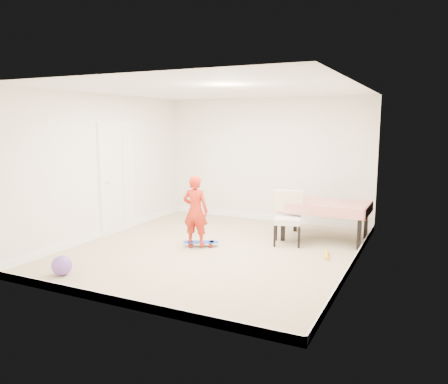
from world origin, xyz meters
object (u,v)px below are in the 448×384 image
at_px(child, 195,213).
at_px(dining_chair, 288,218).
at_px(dining_table, 325,221).
at_px(balloon, 62,265).
at_px(skateboard, 201,244).

bearing_deg(child, dining_chair, -154.46).
bearing_deg(dining_table, child, -142.02).
relative_size(dining_table, child, 1.25).
bearing_deg(dining_chair, balloon, -144.15).
bearing_deg(dining_chair, skateboard, -163.41).
bearing_deg(skateboard, dining_chair, 4.32).
distance_m(dining_table, balloon, 4.46).
xyz_separation_m(dining_table, child, (-1.85, -1.43, 0.25)).
height_order(dining_table, skateboard, dining_table).
height_order(dining_chair, balloon, dining_chair).
bearing_deg(skateboard, dining_table, 9.70).
bearing_deg(balloon, dining_chair, 50.71).
xyz_separation_m(dining_chair, balloon, (-2.33, -2.85, -0.32)).
height_order(dining_chair, skateboard, dining_chair).
bearing_deg(skateboard, balloon, -144.15).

